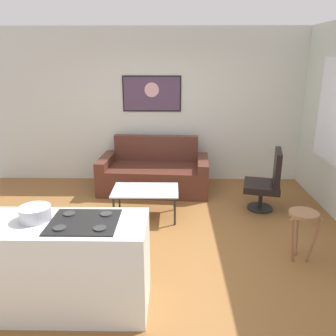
% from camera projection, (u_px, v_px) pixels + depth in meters
% --- Properties ---
extents(ground, '(6.40, 6.40, 0.04)m').
position_uv_depth(ground, '(156.00, 241.00, 4.50)').
color(ground, brown).
extents(back_wall, '(6.40, 0.05, 2.80)m').
position_uv_depth(back_wall, '(161.00, 107.00, 6.37)').
color(back_wall, silver).
rests_on(back_wall, ground).
extents(couch, '(1.95, 1.04, 0.92)m').
position_uv_depth(couch, '(154.00, 174.00, 6.13)').
color(couch, '#4E271D').
rests_on(couch, ground).
extents(coffee_table, '(0.96, 0.60, 0.44)m').
position_uv_depth(coffee_table, '(145.00, 192.00, 5.03)').
color(coffee_table, silver).
rests_on(coffee_table, ground).
extents(armchair, '(0.64, 0.66, 0.96)m').
position_uv_depth(armchair, '(267.00, 182.00, 5.25)').
color(armchair, black).
rests_on(armchair, ground).
extents(bar_stool, '(0.38, 0.37, 0.60)m').
position_uv_depth(bar_stool, '(303.00, 222.00, 3.92)').
color(bar_stool, '#8E6040').
rests_on(bar_stool, ground).
extents(kitchen_counter, '(1.72, 0.64, 0.91)m').
position_uv_depth(kitchen_counter, '(54.00, 265.00, 3.17)').
color(kitchen_counter, white).
rests_on(kitchen_counter, ground).
extents(mixing_bowl, '(0.28, 0.28, 0.12)m').
position_uv_depth(mixing_bowl, '(35.00, 214.00, 3.07)').
color(mixing_bowl, silver).
rests_on(mixing_bowl, kitchen_counter).
extents(wall_painting, '(1.07, 0.03, 0.64)m').
position_uv_depth(wall_painting, '(152.00, 94.00, 6.26)').
color(wall_painting, black).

